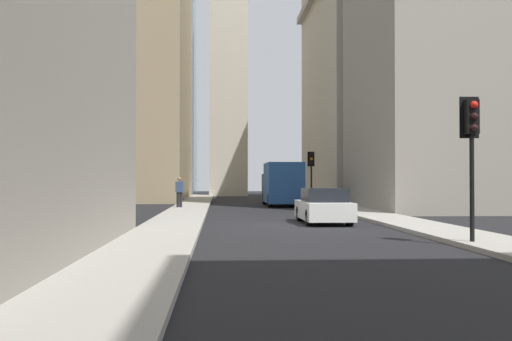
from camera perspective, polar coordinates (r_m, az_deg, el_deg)
The scene contains 11 objects.
ground_plane at distance 23.32m, azimuth 3.36°, elevation -5.18°, with size 135.00×135.00×0.00m, color black.
sidewalk_right at distance 23.21m, azimuth -7.78°, elevation -5.02°, with size 90.00×2.20×0.14m, color #A8A399.
sidewalk_left at distance 24.27m, azimuth 14.01°, elevation -4.82°, with size 90.00×2.20×0.14m, color #A8A399.
building_left_far at distance 54.00m, azimuth 11.00°, elevation 8.42°, with size 18.20×10.50×20.88m.
building_right_far at distance 53.96m, azimuth -11.99°, elevation 11.44°, with size 17.82×10.50×26.45m.
church_spire at distance 67.17m, azimuth -2.64°, elevation 12.94°, with size 4.47×4.47×34.02m.
delivery_truck at distance 40.17m, azimuth 2.46°, elevation -1.28°, with size 6.46×2.25×2.84m.
sedan_white at distance 24.31m, azimuth 6.41°, elevation -3.43°, with size 4.30×1.78×1.42m.
traffic_light_foreground at distance 16.76m, azimuth 19.75°, elevation 3.23°, with size 0.43×0.52×3.81m.
traffic_light_midblock at distance 45.08m, azimuth 5.26°, elevation 0.54°, with size 0.43×0.52×3.70m.
pedestrian at distance 35.45m, azimuth -7.27°, elevation -1.91°, with size 0.26×0.44×1.76m.
Camera 1 is at (-23.09, 2.78, 1.76)m, focal length 42.26 mm.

